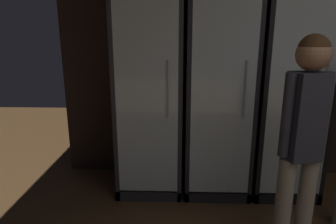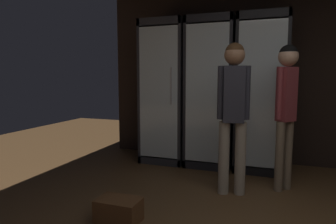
# 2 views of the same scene
# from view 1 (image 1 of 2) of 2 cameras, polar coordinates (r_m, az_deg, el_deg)

# --- Properties ---
(cooler_far_left) EXTENTS (0.63, 0.70, 2.03)m
(cooler_far_left) POSITION_cam_1_polar(r_m,az_deg,el_deg) (2.96, -3.41, 3.52)
(cooler_far_left) COLOR #2B2B30
(cooler_far_left) RESTS_ON ground
(cooler_left) EXTENTS (0.63, 0.70, 2.03)m
(cooler_left) POSITION_cam_1_polar(r_m,az_deg,el_deg) (2.97, 9.55, 3.41)
(cooler_left) COLOR black
(cooler_left) RESTS_ON ground
(cooler_center) EXTENTS (0.63, 0.70, 2.03)m
(cooler_center) POSITION_cam_1_polar(r_m,az_deg,el_deg) (3.13, 21.80, 3.16)
(cooler_center) COLOR black
(cooler_center) RESTS_ON ground
(shopper_near) EXTENTS (0.33, 0.21, 1.58)m
(shopper_near) POSITION_cam_1_polar(r_m,az_deg,el_deg) (2.11, 24.96, -3.69)
(shopper_near) COLOR gray
(shopper_near) RESTS_ON ground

